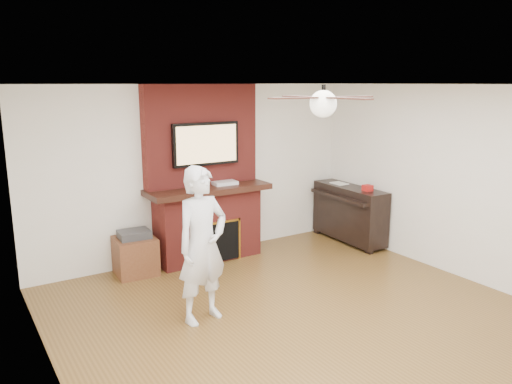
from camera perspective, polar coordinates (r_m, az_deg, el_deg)
room_shell at (r=5.03m, az=7.34°, el=-2.31°), size 5.36×5.86×2.86m
fireplace at (r=7.18m, az=-5.79°, el=0.08°), size 1.78×0.64×2.50m
tv at (r=7.02m, az=-5.74°, el=5.48°), size 1.00×0.08×0.60m
ceiling_fan at (r=4.87m, az=7.69°, el=10.09°), size 1.21×1.21×0.31m
person at (r=5.31m, az=-6.16°, el=-6.05°), size 0.68×0.52×1.69m
side_table at (r=6.91m, az=-13.63°, el=-6.90°), size 0.56×0.56×0.60m
piano at (r=8.14m, az=10.59°, el=-2.29°), size 0.56×1.40×0.99m
cable_box at (r=7.19m, az=-3.57°, el=1.04°), size 0.35×0.21×0.05m
candle_orange at (r=7.19m, az=-5.37°, el=-7.66°), size 0.07×0.07×0.12m
candle_green at (r=7.20m, az=-5.06°, el=-7.75°), size 0.08×0.08×0.09m
candle_cream at (r=7.34m, az=-3.81°, el=-7.21°), size 0.07×0.07×0.11m
candle_blue at (r=7.32m, az=-3.72°, el=-7.37°), size 0.06×0.06×0.09m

